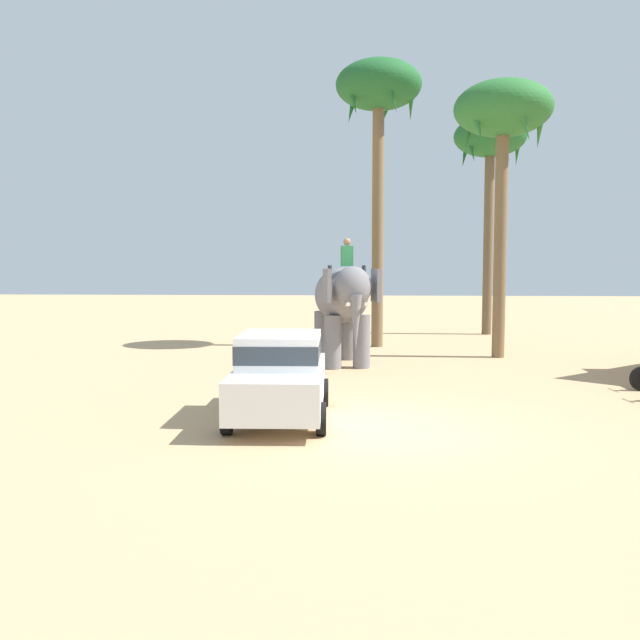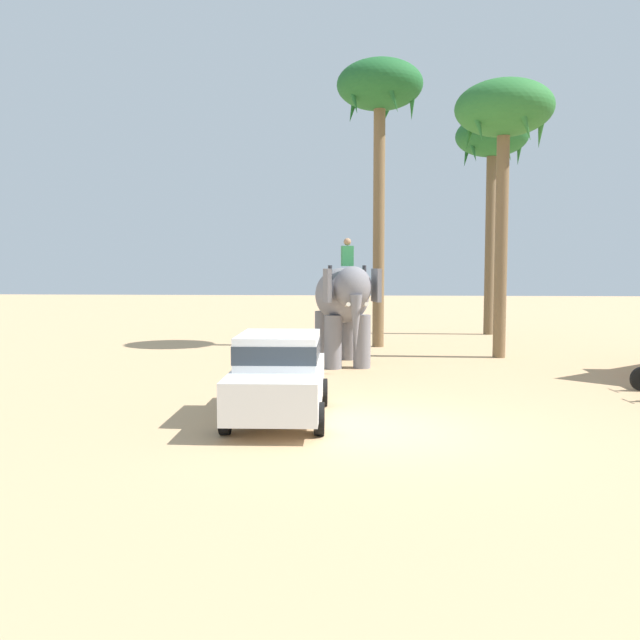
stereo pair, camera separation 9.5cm
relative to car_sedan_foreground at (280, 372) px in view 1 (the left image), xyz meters
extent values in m
plane|color=tan|center=(2.00, -0.88, -0.93)|extent=(120.00, 120.00, 0.00)
cube|color=white|center=(0.00, -0.04, -0.25)|extent=(1.86, 4.16, 0.76)
cube|color=white|center=(0.00, 0.06, 0.45)|extent=(1.64, 2.16, 0.64)
cube|color=#2D3842|center=(0.00, 0.06, 0.45)|extent=(1.66, 2.18, 0.35)
cylinder|color=black|center=(0.90, -1.27, -0.63)|extent=(0.20, 0.61, 0.60)
cylinder|color=black|center=(-0.80, -1.34, -0.63)|extent=(0.20, 0.61, 0.60)
cylinder|color=black|center=(0.80, 1.27, -0.63)|extent=(0.20, 0.61, 0.60)
cylinder|color=black|center=(-0.90, 1.20, -0.63)|extent=(0.20, 0.61, 0.60)
ellipsoid|color=slate|center=(0.94, 7.64, 1.22)|extent=(2.27, 3.39, 1.70)
cylinder|color=slate|center=(1.58, 6.84, -0.13)|extent=(0.52, 0.52, 1.60)
cylinder|color=slate|center=(0.73, 6.64, -0.13)|extent=(0.52, 0.52, 1.60)
cylinder|color=slate|center=(1.15, 8.65, -0.13)|extent=(0.52, 0.52, 1.60)
cylinder|color=slate|center=(0.30, 8.45, -0.13)|extent=(0.52, 0.52, 1.60)
ellipsoid|color=slate|center=(1.32, 6.06, 1.52)|extent=(1.30, 1.23, 1.20)
cube|color=slate|center=(2.00, 6.33, 1.57)|extent=(0.30, 0.81, 0.96)
cube|color=slate|center=(0.59, 5.99, 1.57)|extent=(0.30, 0.81, 0.96)
cone|color=slate|center=(1.42, 5.62, 0.52)|extent=(0.43, 0.43, 1.60)
cone|color=beige|center=(1.66, 5.73, 1.02)|extent=(0.25, 0.57, 0.21)
cone|color=beige|center=(1.16, 5.61, 1.02)|extent=(0.25, 0.57, 0.21)
cube|color=#338C4C|center=(1.14, 6.82, 2.42)|extent=(0.39, 0.31, 0.60)
sphere|color=#A87A56|center=(1.14, 6.82, 2.84)|extent=(0.22, 0.22, 0.22)
cylinder|color=#333338|center=(1.64, 6.94, 1.87)|extent=(0.12, 0.12, 0.55)
cylinder|color=#333338|center=(0.63, 6.70, 1.87)|extent=(0.12, 0.12, 0.55)
cylinder|color=brown|center=(7.18, 17.40, 3.38)|extent=(0.42, 0.42, 8.62)
ellipsoid|color=#1E5B28|center=(7.18, 17.40, 7.89)|extent=(3.20, 3.20, 1.80)
cone|color=#1E5B28|center=(8.38, 17.40, 7.39)|extent=(0.40, 0.92, 1.64)
cone|color=#1E5B28|center=(7.55, 18.54, 7.39)|extent=(0.91, 0.57, 1.67)
cone|color=#1E5B28|center=(6.21, 18.10, 7.39)|extent=(0.73, 0.83, 1.69)
cone|color=#1E5B28|center=(6.21, 16.69, 7.39)|extent=(0.73, 0.83, 1.69)
cone|color=#1E5B28|center=(7.55, 16.26, 7.39)|extent=(0.91, 0.57, 1.67)
cylinder|color=brown|center=(6.15, 9.55, 3.07)|extent=(0.42, 0.42, 8.00)
ellipsoid|color=#286B2D|center=(6.15, 9.55, 7.28)|extent=(3.20, 3.20, 1.80)
cone|color=#286B2D|center=(7.35, 9.55, 6.78)|extent=(0.40, 0.92, 1.64)
cone|color=#286B2D|center=(6.53, 10.69, 6.78)|extent=(0.91, 0.57, 1.67)
cone|color=#286B2D|center=(5.18, 10.25, 6.78)|extent=(0.73, 0.83, 1.69)
cone|color=#286B2D|center=(5.18, 8.84, 6.78)|extent=(0.73, 0.83, 1.69)
cone|color=#286B2D|center=(6.53, 8.41, 6.78)|extent=(0.91, 0.57, 1.67)
cylinder|color=brown|center=(2.15, 12.34, 3.86)|extent=(0.43, 0.43, 9.58)
ellipsoid|color=#1E5B28|center=(2.15, 12.34, 8.85)|extent=(3.20, 3.20, 1.80)
cone|color=#1E5B28|center=(3.35, 12.34, 8.35)|extent=(0.40, 0.92, 1.64)
cone|color=#1E5B28|center=(2.52, 13.48, 8.35)|extent=(0.91, 0.57, 1.67)
cone|color=#1E5B28|center=(1.17, 13.04, 8.35)|extent=(0.73, 0.83, 1.69)
cone|color=#1E5B28|center=(1.17, 11.63, 8.35)|extent=(0.73, 0.83, 1.69)
cone|color=#1E5B28|center=(2.52, 11.20, 8.35)|extent=(0.91, 0.57, 1.67)
camera|label=1|loc=(1.67, -13.01, 2.08)|focal=37.35mm
camera|label=2|loc=(1.77, -13.00, 2.08)|focal=37.35mm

